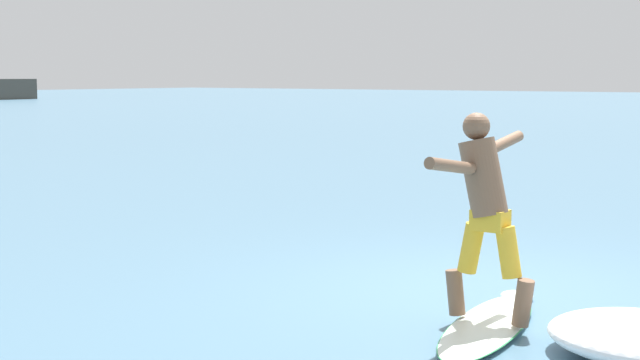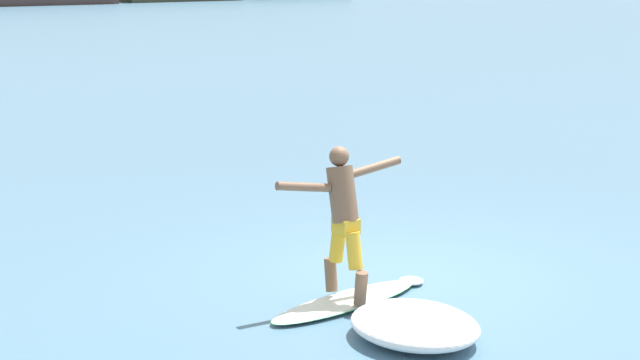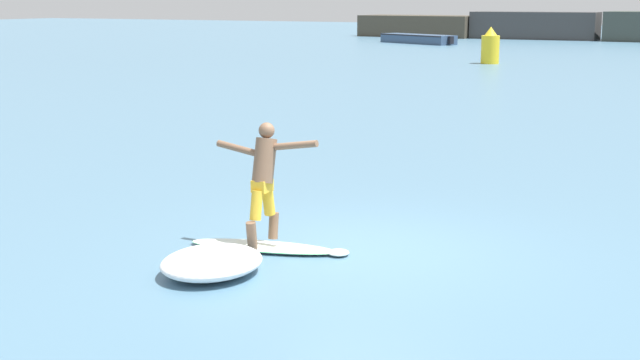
{
  "view_description": "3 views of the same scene",
  "coord_description": "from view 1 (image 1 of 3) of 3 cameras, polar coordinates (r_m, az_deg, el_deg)",
  "views": [
    {
      "loc": [
        -7.41,
        -3.46,
        1.97
      ],
      "look_at": [
        -0.89,
        1.23,
        1.03
      ],
      "focal_mm": 50.0,
      "sensor_mm": 36.0,
      "label": 1
    },
    {
      "loc": [
        -7.19,
        -9.53,
        3.69
      ],
      "look_at": [
        -0.66,
        0.73,
        1.05
      ],
      "focal_mm": 60.0,
      "sensor_mm": 36.0,
      "label": 2
    },
    {
      "loc": [
        4.66,
        -10.42,
        3.29
      ],
      "look_at": [
        -0.85,
        0.43,
        0.79
      ],
      "focal_mm": 50.0,
      "sensor_mm": 36.0,
      "label": 3
    }
  ],
  "objects": [
    {
      "name": "surfer",
      "position": [
        6.94,
        10.48,
        -1.3
      ],
      "size": [
        1.52,
        0.74,
        1.61
      ],
      "color": "brown",
      "rests_on": "surfboard"
    },
    {
      "name": "surfboard",
      "position": [
        7.16,
        10.77,
        -9.05
      ],
      "size": [
        2.24,
        0.92,
        0.22
      ],
      "color": "white",
      "rests_on": "ground"
    },
    {
      "name": "ground_plane",
      "position": [
        8.41,
        10.46,
        -6.95
      ],
      "size": [
        200.0,
        200.0,
        0.0
      ],
      "primitive_type": "plane",
      "color": "slate"
    }
  ]
}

